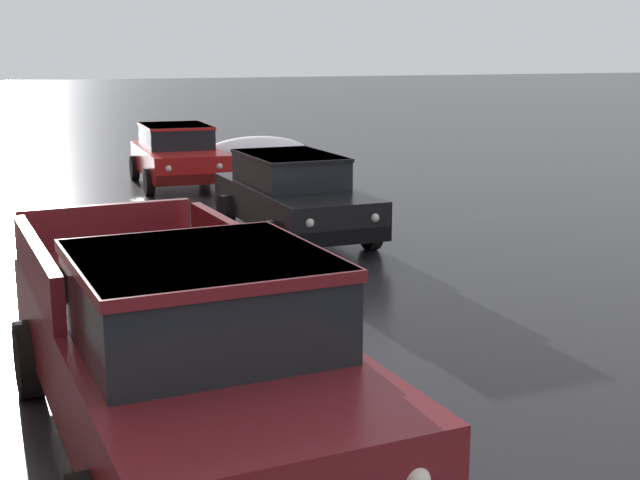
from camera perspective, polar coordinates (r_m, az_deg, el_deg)
snow_bank_near_corner_right at (r=23.59m, az=-4.38°, el=5.79°), size 2.88×1.44×0.85m
pickup_truck_maroon_approaching_near_lane at (r=6.76m, az=-9.29°, el=-7.05°), size 2.22×5.44×1.76m
sedan_black_parked_kerbside_close at (r=14.54m, az=-1.80°, el=3.04°), size 1.87×4.14×1.42m
sedan_red_parked_kerbside_mid at (r=20.63m, az=-9.40°, el=5.66°), size 2.13×4.14×1.42m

